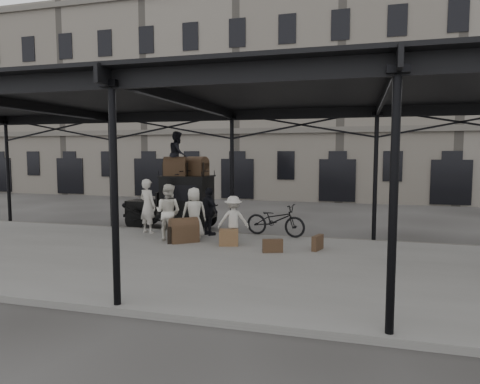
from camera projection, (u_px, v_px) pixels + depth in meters
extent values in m
plane|color=#383533|center=(214.00, 248.00, 13.88)|extent=(120.00, 120.00, 0.00)
cube|color=slate|center=(191.00, 261.00, 11.95)|extent=(28.00, 8.00, 0.15)
cylinder|color=black|center=(8.00, 175.00, 18.27)|extent=(0.14, 0.14, 4.30)
cylinder|color=black|center=(232.00, 179.00, 15.60)|extent=(0.14, 0.14, 4.30)
cylinder|color=black|center=(115.00, 202.00, 8.12)|extent=(0.14, 0.14, 4.30)
cube|color=black|center=(232.00, 114.00, 15.39)|extent=(22.00, 0.10, 0.45)
cube|color=black|center=(111.00, 77.00, 7.91)|extent=(22.00, 0.10, 0.45)
cube|color=black|center=(194.00, 96.00, 11.82)|extent=(22.50, 9.00, 0.08)
cube|color=silver|center=(194.00, 93.00, 11.82)|extent=(18.00, 7.00, 0.04)
cube|color=slate|center=(296.00, 98.00, 30.51)|extent=(64.00, 8.00, 14.00)
cylinder|color=black|center=(134.00, 220.00, 17.09)|extent=(0.80, 0.10, 0.80)
cylinder|color=black|center=(151.00, 215.00, 18.47)|extent=(0.80, 0.10, 0.80)
cylinder|color=black|center=(195.00, 223.00, 16.40)|extent=(0.80, 0.10, 0.80)
cylinder|color=black|center=(208.00, 218.00, 17.78)|extent=(0.80, 0.10, 0.80)
cube|color=black|center=(170.00, 215.00, 17.44)|extent=(3.60, 1.25, 0.12)
cube|color=black|center=(141.00, 207.00, 17.77)|extent=(0.90, 1.00, 0.55)
cube|color=black|center=(130.00, 206.00, 17.89)|extent=(0.06, 0.70, 0.55)
cube|color=black|center=(158.00, 205.00, 17.55)|extent=(0.70, 1.30, 0.10)
cube|color=black|center=(187.00, 196.00, 17.16)|extent=(1.80, 1.45, 1.55)
cube|color=black|center=(180.00, 193.00, 16.45)|extent=(1.40, 0.02, 0.60)
cube|color=black|center=(187.00, 176.00, 17.09)|extent=(1.90, 1.55, 0.06)
imported|color=beige|center=(148.00, 206.00, 15.61)|extent=(0.85, 0.70, 1.99)
imported|color=silver|center=(168.00, 212.00, 14.39)|extent=(0.98, 0.79, 1.90)
imported|color=beige|center=(194.00, 213.00, 14.72)|extent=(1.02, 0.92, 1.75)
imported|color=black|center=(209.00, 211.00, 15.21)|extent=(1.04, 0.94, 1.71)
imported|color=beige|center=(233.00, 220.00, 13.85)|extent=(1.12, 0.83, 1.55)
imported|color=black|center=(276.00, 220.00, 15.09)|extent=(2.28, 1.14, 1.15)
imported|color=black|center=(178.00, 154.00, 17.01)|extent=(0.84, 0.98, 1.75)
cube|color=#916343|center=(229.00, 237.00, 13.60)|extent=(0.69, 0.59, 0.50)
cube|color=#4F3424|center=(318.00, 243.00, 12.92)|extent=(0.32, 0.62, 0.45)
cube|color=#4F3424|center=(273.00, 246.00, 12.60)|extent=(0.61, 0.35, 0.40)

